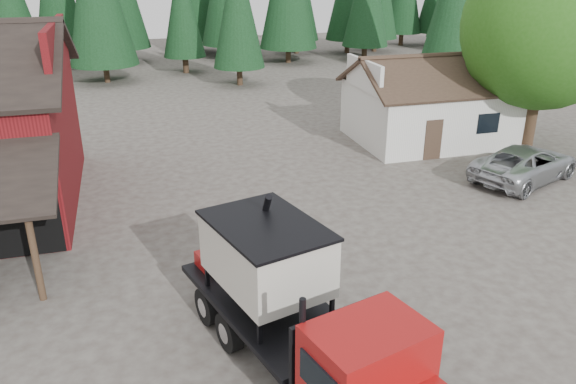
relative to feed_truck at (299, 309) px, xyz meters
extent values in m
plane|color=#463E37|center=(-0.62, 2.97, -1.82)|extent=(120.00, 120.00, 0.00)
cube|color=maroon|center=(-5.62, 12.97, 4.18)|extent=(0.25, 7.00, 2.00)
cylinder|color=#382619|center=(-6.22, 5.07, -0.42)|extent=(0.20, 0.20, 2.80)
cube|color=silver|center=(12.38, 15.97, -0.32)|extent=(8.00, 6.00, 3.00)
cube|color=#38281E|center=(12.38, 14.47, 1.93)|extent=(8.60, 3.42, 1.80)
cube|color=#38281E|center=(12.38, 17.47, 1.93)|extent=(8.60, 3.42, 1.80)
cube|color=silver|center=(8.38, 15.97, 1.93)|extent=(0.20, 4.20, 1.50)
cube|color=silver|center=(16.38, 15.97, 1.93)|extent=(0.20, 4.20, 1.50)
cube|color=#38281E|center=(10.88, 12.95, -0.82)|extent=(0.90, 0.06, 2.00)
cube|color=black|center=(13.88, 12.95, -0.22)|extent=(1.20, 0.06, 1.00)
cylinder|color=#382619|center=(16.38, 12.97, -0.22)|extent=(0.60, 0.60, 3.20)
sphere|color=#245C15|center=(16.38, 12.97, 4.38)|extent=(8.00, 8.00, 8.00)
sphere|color=#245C15|center=(15.18, 13.77, 3.18)|extent=(4.40, 4.40, 4.40)
sphere|color=#245C15|center=(17.38, 12.17, 3.48)|extent=(4.80, 4.80, 4.80)
cylinder|color=#382619|center=(5.38, 32.97, -1.02)|extent=(0.44, 0.44, 1.60)
cone|color=black|center=(5.38, 32.97, 4.08)|extent=(3.96, 3.96, 9.00)
cylinder|color=#382619|center=(21.38, 28.97, -1.02)|extent=(0.44, 0.44, 1.60)
cylinder|color=#382619|center=(-4.62, 36.97, -1.02)|extent=(0.44, 0.44, 1.60)
cylinder|color=black|center=(-1.40, 1.34, -1.30)|extent=(0.59, 1.09, 1.04)
cylinder|color=black|center=(0.50, 1.87, -1.30)|extent=(0.59, 1.09, 1.04)
cylinder|color=black|center=(-1.75, 2.61, -1.30)|extent=(0.59, 1.09, 1.04)
cylinder|color=black|center=(0.15, 3.14, -1.30)|extent=(0.59, 1.09, 1.04)
cube|color=black|center=(-0.05, 0.15, -0.92)|extent=(3.15, 8.08, 0.38)
cube|color=maroon|center=(0.64, -2.34, 0.11)|extent=(2.60, 2.14, 1.74)
cube|color=black|center=(0.84, -3.07, 0.40)|extent=(1.93, 0.60, 0.85)
cylinder|color=black|center=(-0.49, -1.78, 0.63)|extent=(0.16, 0.16, 1.69)
cube|color=black|center=(0.39, -1.43, 0.07)|extent=(2.25, 0.72, 1.51)
cube|color=black|center=(-0.40, 1.42, -0.67)|extent=(3.77, 5.90, 0.15)
cube|color=beige|center=(-0.40, 1.42, 0.73)|extent=(2.91, 3.57, 1.51)
cone|color=beige|center=(-0.40, 1.42, -0.22)|extent=(2.55, 2.55, 0.66)
cube|color=black|center=(-0.40, 1.42, 1.50)|extent=(3.03, 3.69, 0.08)
cylinder|color=black|center=(-0.21, 2.85, 0.63)|extent=(0.19, 2.08, 2.87)
cube|color=maroon|center=(-1.55, 3.45, -0.40)|extent=(0.75, 0.88, 0.42)
cylinder|color=silver|center=(1.52, -1.46, -1.02)|extent=(0.76, 1.05, 0.53)
imported|color=#B4B7BC|center=(13.38, 9.28, -1.03)|extent=(6.23, 4.58, 1.57)
camera|label=1|loc=(-3.24, -10.25, 7.35)|focal=35.00mm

